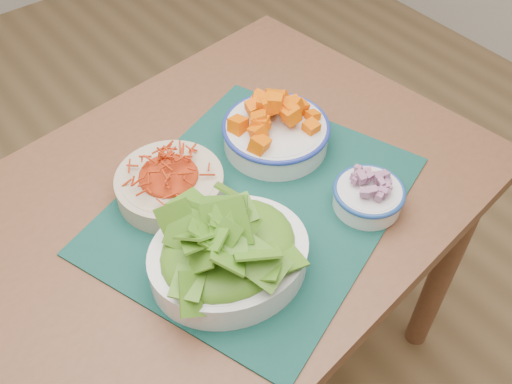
% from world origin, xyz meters
% --- Properties ---
extents(ground, '(4.00, 4.00, 0.00)m').
position_xyz_m(ground, '(0.00, 0.00, 0.00)').
color(ground, '#9B764B').
rests_on(ground, ground).
extents(table, '(1.20, 0.88, 0.75)m').
position_xyz_m(table, '(-0.20, -0.28, 0.64)').
color(table, brown).
rests_on(table, ground).
extents(placemat, '(0.68, 0.62, 0.00)m').
position_xyz_m(placemat, '(-0.12, -0.34, 0.75)').
color(placemat, '#0A2E29').
rests_on(placemat, table).
extents(carrot_bowl, '(0.26, 0.26, 0.07)m').
position_xyz_m(carrot_bowl, '(-0.23, -0.22, 0.79)').
color(carrot_bowl, beige).
rests_on(carrot_bowl, placemat).
extents(squash_bowl, '(0.22, 0.22, 0.11)m').
position_xyz_m(squash_bowl, '(0.00, -0.24, 0.80)').
color(squash_bowl, silver).
rests_on(squash_bowl, placemat).
extents(lettuce_bowl, '(0.31, 0.28, 0.12)m').
position_xyz_m(lettuce_bowl, '(-0.25, -0.42, 0.81)').
color(lettuce_bowl, white).
rests_on(lettuce_bowl, placemat).
extents(onion_bowl, '(0.13, 0.13, 0.07)m').
position_xyz_m(onion_bowl, '(0.03, -0.47, 0.79)').
color(onion_bowl, white).
rests_on(onion_bowl, placemat).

